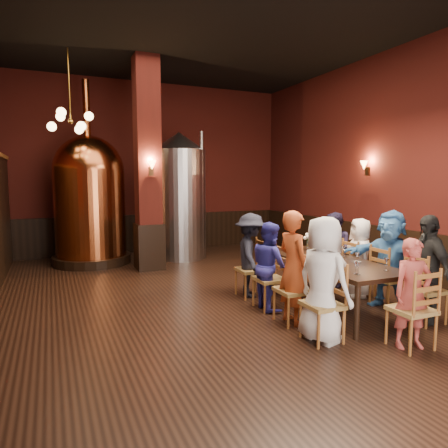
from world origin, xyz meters
name	(u,v)px	position (x,y,z in m)	size (l,w,h in m)	color
room	(209,160)	(0.00, 0.00, 2.25)	(10.00, 10.02, 4.50)	black
wainscot_right	(396,254)	(3.96, 0.00, 0.50)	(0.08, 9.90, 1.00)	black
wainscot_back	(142,233)	(0.00, 4.96, 0.50)	(7.90, 0.08, 1.00)	black
column	(148,165)	(-0.30, 2.80, 2.25)	(0.58, 0.58, 4.50)	#40110D
pendant_cluster	(71,121)	(-1.80, 2.90, 3.10)	(0.90, 0.90, 1.70)	#A57226
sconce_wall	(368,168)	(3.90, 0.80, 2.20)	(0.20, 0.20, 0.36)	black
sconce_column	(151,167)	(-0.30, 2.50, 2.20)	(0.20, 0.20, 0.36)	black
dining_table	(330,264)	(1.60, -0.94, 0.69)	(1.07, 2.43, 0.75)	black
chair_0	(322,304)	(0.72, -1.91, 0.46)	(0.46, 0.46, 0.92)	#965426
person_0	(323,280)	(0.72, -1.91, 0.76)	(0.75, 0.49, 1.53)	silver
chair_1	(293,290)	(0.74, -1.24, 0.46)	(0.46, 0.46, 0.92)	#965426
person_1	(293,267)	(0.74, -1.24, 0.77)	(0.57, 0.37, 1.55)	#B7481F
chair_2	(270,279)	(0.76, -0.58, 0.46)	(0.46, 0.46, 0.92)	#965426
person_2	(270,265)	(0.76, -0.58, 0.66)	(0.65, 0.32, 1.33)	navy
chair_3	(250,269)	(0.78, 0.09, 0.46)	(0.46, 0.46, 0.92)	#965426
person_3	(251,255)	(0.78, 0.09, 0.70)	(0.91, 0.52, 1.40)	black
chair_4	(426,289)	(2.42, -1.96, 0.46)	(0.46, 0.46, 0.92)	#965426
person_4	(427,269)	(2.42, -1.96, 0.75)	(0.87, 0.36, 1.49)	black
chair_5	(389,278)	(2.44, -1.29, 0.46)	(0.46, 0.46, 0.92)	#965426
person_5	(390,259)	(2.44, -1.29, 0.75)	(1.40, 0.44, 1.51)	#3B73B2
chair_6	(359,269)	(2.46, -0.63, 0.46)	(0.46, 0.46, 0.92)	#965426
person_6	(360,257)	(2.46, -0.63, 0.66)	(0.64, 0.42, 1.32)	white
chair_7	(334,261)	(2.48, 0.04, 0.46)	(0.46, 0.46, 0.92)	#965426
person_7	(334,250)	(2.48, 0.04, 0.68)	(0.66, 0.33, 1.36)	#221B37
chair_8	(412,309)	(1.56, -2.49, 0.46)	(0.46, 0.46, 0.92)	#965426
person_8	(412,294)	(1.56, -2.49, 0.65)	(0.47, 0.31, 1.29)	#A33D36
copper_kettle	(90,198)	(-1.40, 3.93, 1.52)	(1.76, 1.76, 4.17)	black
steel_vessel	(180,196)	(0.69, 3.72, 1.54)	(1.67, 1.67, 3.09)	#B2B2B7
rose_vase	(309,239)	(1.78, -0.15, 0.95)	(0.18, 0.18, 0.30)	white
wine_glass_0	(358,268)	(1.32, -1.85, 0.83)	(0.07, 0.07, 0.17)	white
wine_glass_1	(340,254)	(1.76, -0.97, 0.83)	(0.07, 0.07, 0.17)	white
wine_glass_2	(386,265)	(1.82, -1.83, 0.83)	(0.07, 0.07, 0.17)	white
wine_glass_3	(327,261)	(1.26, -1.30, 0.83)	(0.07, 0.07, 0.17)	white
wine_glass_4	(344,252)	(1.93, -0.85, 0.83)	(0.07, 0.07, 0.17)	white
wine_glass_5	(333,258)	(1.45, -1.19, 0.83)	(0.07, 0.07, 0.17)	white
wine_glass_6	(322,252)	(1.63, -0.71, 0.83)	(0.07, 0.07, 0.17)	white
wine_glass_7	(322,246)	(1.92, -0.32, 0.83)	(0.07, 0.07, 0.17)	white
wine_glass_8	(356,268)	(1.31, -1.81, 0.83)	(0.07, 0.07, 0.17)	white
wine_glass_9	(357,259)	(1.72, -1.38, 0.83)	(0.07, 0.07, 0.17)	white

